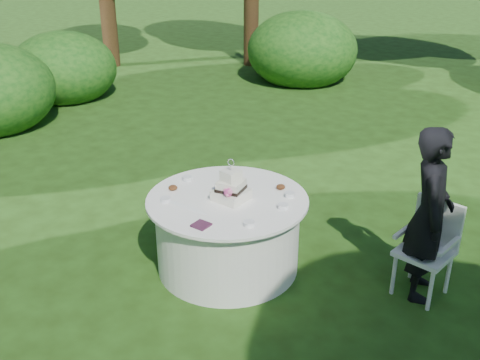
% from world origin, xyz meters
% --- Properties ---
extents(ground, '(80.00, 80.00, 0.00)m').
position_xyz_m(ground, '(0.00, 0.00, 0.00)').
color(ground, '#1F390F').
rests_on(ground, ground).
extents(napkins, '(0.14, 0.14, 0.02)m').
position_xyz_m(napkins, '(0.14, -0.57, 0.78)').
color(napkins, '#481F37').
rests_on(napkins, table).
extents(feather_plume, '(0.48, 0.07, 0.01)m').
position_xyz_m(feather_plume, '(-0.18, -0.39, 0.78)').
color(feather_plume, white).
rests_on(feather_plume, table).
extents(guest, '(0.58, 0.70, 1.64)m').
position_xyz_m(guest, '(1.71, 0.71, 0.82)').
color(guest, black).
rests_on(guest, ground).
extents(table, '(1.56, 1.56, 0.77)m').
position_xyz_m(table, '(0.00, 0.00, 0.39)').
color(table, silver).
rests_on(table, ground).
extents(cake, '(0.30, 0.31, 0.42)m').
position_xyz_m(cake, '(0.05, -0.01, 0.88)').
color(cake, white).
rests_on(cake, table).
extents(chair, '(0.51, 0.50, 0.90)m').
position_xyz_m(chair, '(1.74, 0.77, 0.52)').
color(chair, white).
rests_on(chair, ground).
extents(votives, '(1.23, 0.94, 0.04)m').
position_xyz_m(votives, '(0.03, 0.05, 0.79)').
color(votives, white).
rests_on(votives, table).
extents(petal_cups, '(0.94, 0.73, 0.05)m').
position_xyz_m(petal_cups, '(-0.12, 0.15, 0.79)').
color(petal_cups, '#562D16').
rests_on(petal_cups, table).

